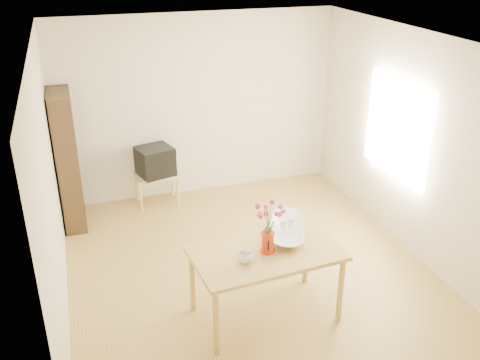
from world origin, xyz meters
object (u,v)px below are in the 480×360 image
object	(u,v)px
table	(266,259)
mug	(245,258)
television	(155,160)
pitcher	(268,243)
bowl	(288,212)

from	to	relation	value
table	mug	xyz separation A→B (m)	(-0.25, -0.11, 0.13)
mug	television	world-z (taller)	television
pitcher	bowl	xyz separation A→B (m)	(0.31, 0.27, 0.14)
table	pitcher	world-z (taller)	pitcher
pitcher	television	distance (m)	2.89
mug	pitcher	bearing A→B (deg)	154.59
mug	television	size ratio (longest dim) A/B	0.23
table	television	size ratio (longest dim) A/B	2.68
table	pitcher	bearing A→B (deg)	-30.27
table	bowl	distance (m)	0.53
mug	television	xyz separation A→B (m)	(-0.35, 2.92, -0.14)
table	television	xyz separation A→B (m)	(-0.60, 2.81, -0.01)
bowl	mug	bearing A→B (deg)	-146.79
mug	bowl	world-z (taller)	bowl
bowl	television	distance (m)	2.72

